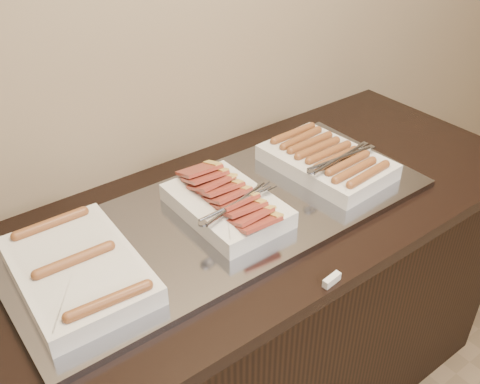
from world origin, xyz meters
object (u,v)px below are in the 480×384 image
(warming_tray, at_px, (226,216))
(dish_right, at_px, (327,160))
(counter, at_px, (223,332))
(dish_center, at_px, (227,203))
(dish_left, at_px, (78,269))

(warming_tray, height_order, dish_right, dish_right)
(counter, bearing_deg, dish_center, -10.65)
(warming_tray, xyz_separation_m, dish_center, (-0.00, -0.00, 0.04))
(counter, xyz_separation_m, warming_tray, (0.02, 0.00, 0.46))
(counter, height_order, dish_center, dish_center)
(counter, xyz_separation_m, dish_left, (-0.41, 0.00, 0.49))
(counter, relative_size, dish_center, 5.68)
(warming_tray, bearing_deg, dish_center, -90.94)
(dish_left, bearing_deg, dish_center, 1.44)
(dish_left, height_order, dish_center, dish_center)
(counter, distance_m, dish_center, 0.50)
(dish_left, distance_m, dish_center, 0.43)
(counter, bearing_deg, dish_right, -0.50)
(warming_tray, bearing_deg, counter, 180.00)
(dish_left, relative_size, dish_right, 1.03)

